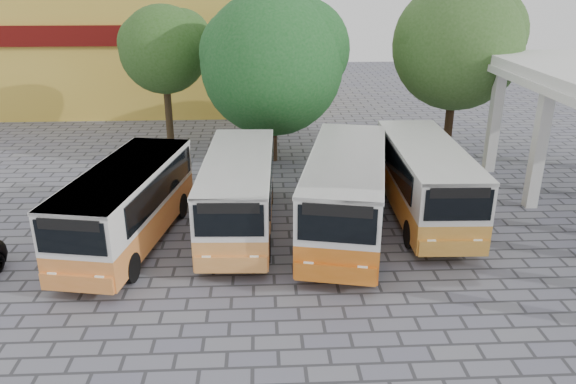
{
  "coord_description": "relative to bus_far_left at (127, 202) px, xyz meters",
  "views": [
    {
      "loc": [
        -2.83,
        -13.99,
        8.72
      ],
      "look_at": [
        -1.9,
        4.39,
        1.5
      ],
      "focal_mm": 35.0,
      "sensor_mm": 36.0,
      "label": 1
    }
  ],
  "objects": [
    {
      "name": "ground",
      "position": [
        7.35,
        -3.6,
        -1.56
      ],
      "size": [
        90.0,
        90.0,
        0.0
      ],
      "primitive_type": "plane",
      "color": "slate",
      "rests_on": "ground"
    },
    {
      "name": "shophouse_block",
      "position": [
        -3.65,
        22.38,
        2.6
      ],
      "size": [
        20.4,
        10.4,
        8.3
      ],
      "color": "gold",
      "rests_on": "ground"
    },
    {
      "name": "bus_far_left",
      "position": [
        0.0,
        0.0,
        0.0
      ],
      "size": [
        3.59,
        7.82,
        2.7
      ],
      "rotation": [
        0.0,
        0.0,
        -0.18
      ],
      "color": "orange",
      "rests_on": "ground"
    },
    {
      "name": "bus_centre_left",
      "position": [
        3.72,
        0.96,
        0.02
      ],
      "size": [
        2.62,
        7.67,
        2.73
      ],
      "rotation": [
        0.0,
        0.0,
        -0.04
      ],
      "color": "#E79345",
      "rests_on": "ground"
    },
    {
      "name": "bus_centre_right",
      "position": [
        7.43,
        0.39,
        0.15
      ],
      "size": [
        4.16,
        8.62,
        2.96
      ],
      "rotation": [
        0.0,
        0.0,
        -0.21
      ],
      "color": "orange",
      "rests_on": "ground"
    },
    {
      "name": "bus_far_right",
      "position": [
        10.63,
        1.73,
        0.06
      ],
      "size": [
        2.61,
        7.85,
        2.8
      ],
      "rotation": [
        0.0,
        0.0,
        -0.03
      ],
      "color": "gold",
      "rests_on": "ground"
    },
    {
      "name": "tree_left",
      "position": [
        -0.3,
        12.09,
        3.61
      ],
      "size": [
        4.73,
        4.5,
        7.28
      ],
      "color": "#41311E",
      "rests_on": "ground"
    },
    {
      "name": "tree_middle",
      "position": [
        5.19,
        9.0,
        3.38
      ],
      "size": [
        7.03,
        6.7,
        8.07
      ],
      "color": "#4A3321",
      "rests_on": "ground"
    },
    {
      "name": "tree_right",
      "position": [
        14.11,
        9.62,
        4.08
      ],
      "size": [
        6.48,
        6.17,
        8.52
      ],
      "color": "#352214",
      "rests_on": "ground"
    }
  ]
}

